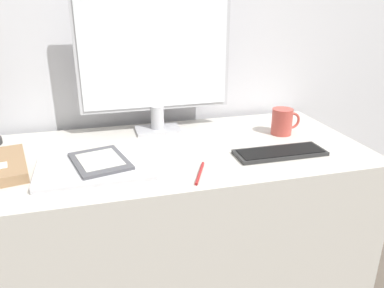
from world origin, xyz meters
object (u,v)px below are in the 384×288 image
keyboard (280,152)px  pen (200,174)px  ereader (100,161)px  coffee_mug (283,121)px  laptop (95,167)px  monitor (155,58)px

keyboard → pen: 0.31m
keyboard → ereader: bearing=176.1°
ereader → coffee_mug: 0.69m
coffee_mug → laptop: bearing=-167.8°
laptop → pen: laptop is taller
ereader → pen: bearing=-23.4°
keyboard → coffee_mug: 0.21m
keyboard → laptop: bearing=176.8°
monitor → laptop: bearing=-128.6°
keyboard → ereader: ereader is taller
laptop → ereader: 0.02m
monitor → coffee_mug: (0.45, -0.16, -0.23)m
coffee_mug → pen: (-0.40, -0.26, -0.04)m
laptop → ereader: (0.02, 0.01, 0.02)m
coffee_mug → keyboard: bearing=-119.0°
keyboard → laptop: laptop is taller
coffee_mug → pen: bearing=-146.5°
coffee_mug → pen: 0.48m
keyboard → coffee_mug: size_ratio=2.64×
keyboard → pen: keyboard is taller
laptop → coffee_mug: bearing=12.2°
laptop → coffee_mug: coffee_mug is taller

